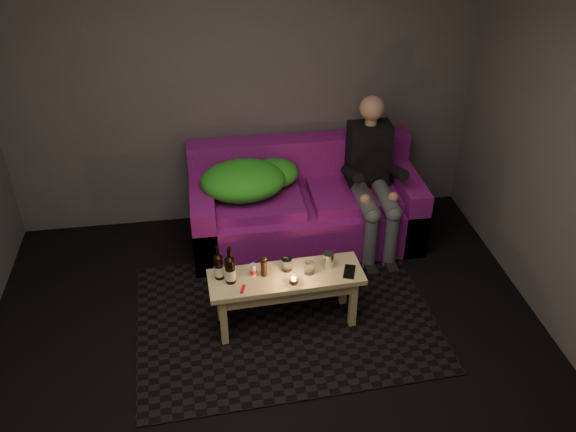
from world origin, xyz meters
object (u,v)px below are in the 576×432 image
(person, at_px, (372,174))
(beer_bottle_b, at_px, (230,270))
(steel_cup, at_px, (328,260))
(sofa, at_px, (304,207))
(coffee_table, at_px, (286,284))
(beer_bottle_a, at_px, (219,266))

(person, relative_size, beer_bottle_b, 4.46)
(person, relative_size, steel_cup, 11.40)
(person, height_order, steel_cup, person)
(sofa, distance_m, steel_cup, 1.04)
(coffee_table, distance_m, steel_cup, 0.34)
(sofa, bearing_deg, beer_bottle_b, -122.84)
(coffee_table, bearing_deg, beer_bottle_b, -177.54)
(person, height_order, beer_bottle_b, person)
(beer_bottle_a, xyz_separation_m, beer_bottle_b, (0.07, -0.06, 0.01))
(sofa, xyz_separation_m, coffee_table, (-0.32, -1.07, 0.07))
(beer_bottle_a, distance_m, beer_bottle_b, 0.09)
(beer_bottle_a, bearing_deg, beer_bottle_b, -37.49)
(beer_bottle_b, xyz_separation_m, steel_cup, (0.70, 0.07, -0.05))
(beer_bottle_a, bearing_deg, steel_cup, 0.98)
(person, distance_m, steel_cup, 1.03)
(steel_cup, bearing_deg, beer_bottle_a, -179.02)
(coffee_table, height_order, steel_cup, steel_cup)
(beer_bottle_a, bearing_deg, person, 33.76)
(beer_bottle_b, bearing_deg, beer_bottle_a, 142.51)
(sofa, relative_size, beer_bottle_b, 6.68)
(beer_bottle_b, bearing_deg, coffee_table, 2.46)
(steel_cup, bearing_deg, person, 57.87)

